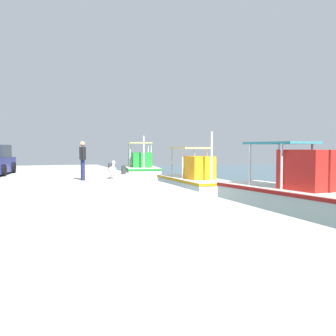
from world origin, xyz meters
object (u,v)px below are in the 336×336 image
(pelican, at_px, (112,170))
(mooring_bollard_second, at_px, (123,170))
(fishing_boat_third, at_px, (293,193))
(fishing_boat_nearest, at_px, (140,170))
(fisherman_standing, at_px, (83,159))
(mooring_bollard_nearest, at_px, (110,167))
(fishing_boat_second, at_px, (194,180))

(pelican, height_order, mooring_bollard_second, pelican)
(fishing_boat_third, height_order, pelican, fishing_boat_third)
(fishing_boat_nearest, height_order, fishing_boat_third, fishing_boat_third)
(pelican, bearing_deg, fisherman_standing, -75.78)
(fishing_boat_third, bearing_deg, fishing_boat_nearest, -174.76)
(fishing_boat_third, bearing_deg, mooring_bollard_nearest, -164.88)
(fisherman_standing, relative_size, mooring_bollard_nearest, 3.96)
(fisherman_standing, bearing_deg, fishing_boat_nearest, 149.44)
(fisherman_standing, bearing_deg, fishing_boat_second, 95.26)
(fishing_boat_nearest, bearing_deg, pelican, -23.79)
(fishing_boat_second, distance_m, mooring_bollard_nearest, 7.12)
(fishing_boat_second, xyz_separation_m, fisherman_standing, (0.50, -5.44, 1.14))
(mooring_bollard_nearest, distance_m, mooring_bollard_second, 3.77)
(fishing_boat_third, relative_size, mooring_bollard_second, 14.24)
(pelican, bearing_deg, fishing_boat_nearest, 156.21)
(fisherman_standing, relative_size, mooring_bollard_second, 3.94)
(fishing_boat_second, xyz_separation_m, mooring_bollard_second, (-2.71, -2.92, 0.42))
(fishing_boat_third, xyz_separation_m, pelican, (-6.70, -4.76, 0.49))
(fishing_boat_nearest, height_order, mooring_bollard_second, fishing_boat_nearest)
(fishing_boat_third, xyz_separation_m, fisherman_standing, (-6.36, -6.13, 1.03))
(fishing_boat_second, relative_size, mooring_bollard_second, 13.24)
(pelican, xyz_separation_m, mooring_bollard_second, (-2.87, 1.16, -0.18))
(fishing_boat_nearest, bearing_deg, mooring_bollard_second, -24.82)
(fishing_boat_second, distance_m, fishing_boat_third, 6.89)
(fishing_boat_nearest, height_order, fisherman_standing, fishing_boat_nearest)
(fishing_boat_second, relative_size, pelican, 5.98)
(fisherman_standing, height_order, mooring_bollard_second, fisherman_standing)
(fishing_boat_second, height_order, mooring_bollard_nearest, fishing_boat_second)
(fisherman_standing, bearing_deg, fishing_boat_third, 43.97)
(fisherman_standing, distance_m, mooring_bollard_second, 4.15)
(fishing_boat_nearest, relative_size, fishing_boat_third, 0.93)
(fishing_boat_third, bearing_deg, pelican, -144.60)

